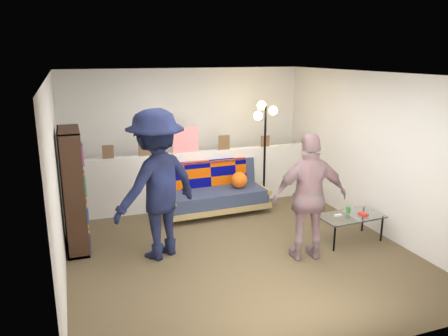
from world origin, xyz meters
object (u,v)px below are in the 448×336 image
Objects in this scene: person_left at (157,185)px; floor_lamp at (264,133)px; futon_sofa at (215,192)px; bookshelf at (74,194)px; person_right at (310,197)px; coffee_table at (351,217)px.

floor_lamp is at bearing -176.50° from person_left.
person_left is (-1.26, -1.35, 0.64)m from futon_sofa.
bookshelf is (-2.29, -0.71, 0.43)m from futon_sofa.
person_left is at bearing -12.29° from person_right.
coffee_table is at bearing -51.38° from futon_sofa.
futon_sofa is 2.44m from bookshelf.
person_left reaches higher than floor_lamp.
floor_lamp is (3.20, 0.73, 0.53)m from bookshelf.
futon_sofa is 2.23m from person_right.
coffee_table is at bearing -73.48° from floor_lamp.
coffee_table is (1.45, -1.82, 0.01)m from futon_sofa.
bookshelf is at bearing -167.23° from floor_lamp.
futon_sofa is 1.06× the size of person_right.
futon_sofa is at bearing 128.62° from coffee_table.
bookshelf is 0.91× the size of floor_lamp.
futon_sofa is 1.06× the size of bookshelf.
floor_lamp is at bearing 106.52° from coffee_table.
person_left reaches higher than coffee_table.
floor_lamp reaches higher than person_right.
person_right reaches higher than coffee_table.
person_left is 2.00m from person_right.
bookshelf is at bearing -15.97° from person_right.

